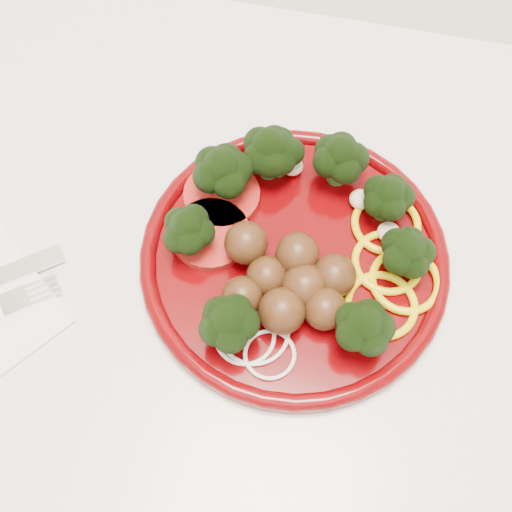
# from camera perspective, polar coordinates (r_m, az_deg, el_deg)

# --- Properties ---
(counter) EXTENTS (2.40, 0.60, 0.90)m
(counter) POSITION_cam_1_polar(r_m,az_deg,el_deg) (0.96, 0.46, -12.85)
(counter) COLOR beige
(counter) RESTS_ON ground
(plate) EXTENTS (0.25, 0.25, 0.06)m
(plate) POSITION_cam_1_polar(r_m,az_deg,el_deg) (0.52, 3.54, 0.94)
(plate) COLOR #4A0104
(plate) RESTS_ON counter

